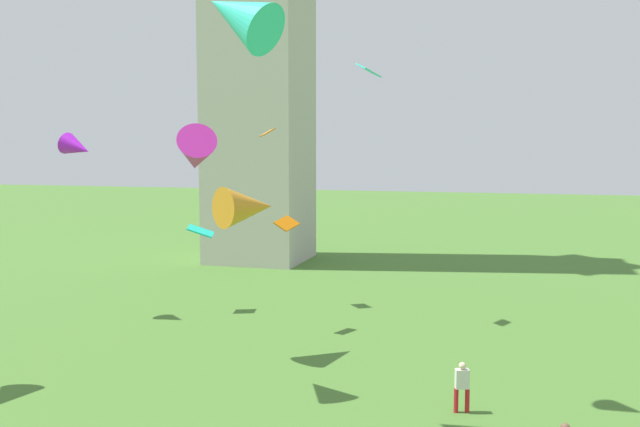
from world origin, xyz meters
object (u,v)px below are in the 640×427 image
kite_flying_0 (77,147)px  kite_flying_2 (287,223)px  kite_flying_9 (196,155)px  kite_flying_10 (201,231)px  kite_flying_11 (238,15)px  kite_flying_8 (267,133)px  kite_flying_1 (368,70)px  person_2 (462,384)px  kite_flying_7 (248,207)px

kite_flying_0 → kite_flying_2: (10.07, 0.35, -3.28)m
kite_flying_9 → kite_flying_10: kite_flying_9 is taller
kite_flying_9 → kite_flying_11: size_ratio=0.87×
kite_flying_8 → kite_flying_1: bearing=36.0°
kite_flying_1 → kite_flying_8: size_ratio=1.15×
person_2 → kite_flying_2: kite_flying_2 is taller
kite_flying_2 → kite_flying_11: kite_flying_11 is taller
kite_flying_1 → kite_flying_8: (-5.48, 1.73, -2.70)m
person_2 → kite_flying_8: size_ratio=1.35×
kite_flying_1 → kite_flying_2: kite_flying_1 is taller
kite_flying_11 → kite_flying_0: bearing=-113.3°
person_2 → kite_flying_11: bearing=-175.8°
kite_flying_0 → kite_flying_1: size_ratio=1.38×
kite_flying_10 → kite_flying_11: 16.05m
kite_flying_9 → kite_flying_10: size_ratio=1.79×
kite_flying_2 → kite_flying_11: size_ratio=0.39×
kite_flying_1 → kite_flying_2: bearing=164.6°
kite_flying_11 → kite_flying_2: bearing=-153.7°
kite_flying_8 → kite_flying_0: bearing=-94.4°
kite_flying_1 → kite_flying_7: 9.19m
kite_flying_2 → kite_flying_10: bearing=-96.0°
person_2 → kite_flying_11: (-6.07, -2.57, 10.72)m
kite_flying_0 → kite_flying_8: bearing=-46.7°
kite_flying_9 → kite_flying_11: kite_flying_11 is taller
person_2 → kite_flying_7: 10.27m
kite_flying_10 → kite_flying_8: bearing=-162.3°
person_2 → kite_flying_8: (-10.48, 11.74, 7.86)m
kite_flying_7 → kite_flying_11: size_ratio=0.95×
kite_flying_0 → kite_flying_11: size_ratio=0.64×
kite_flying_8 → person_2: bearing=5.3°
kite_flying_10 → person_2: bearing=123.4°
kite_flying_9 → kite_flying_10: (-4.63, 9.85, -3.81)m
kite_flying_8 → kite_flying_9: size_ratio=0.46×
kite_flying_2 → kite_flying_7: 3.88m
kite_flying_8 → kite_flying_10: 5.90m
kite_flying_8 → kite_flying_10: bearing=-88.3°
kite_flying_1 → kite_flying_9: 11.46m
person_2 → kite_flying_11: size_ratio=0.54×
kite_flying_1 → kite_flying_11: size_ratio=0.46×
kite_flying_1 → person_2: bearing=-120.6°
person_2 → kite_flying_0: size_ratio=0.85×
person_2 → kite_flying_2: size_ratio=1.40×
person_2 → kite_flying_1: 15.39m
kite_flying_9 → kite_flying_10: bearing=-94.3°
kite_flying_10 → kite_flying_9: bearing=94.7°
kite_flying_0 → kite_flying_1: kite_flying_1 is taller
kite_flying_1 → kite_flying_9: (-3.55, -10.25, -3.69)m
kite_flying_11 → person_2: bearing=128.2°
kite_flying_10 → kite_flying_11: bearing=99.8°
person_2 → kite_flying_2: bearing=118.7°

